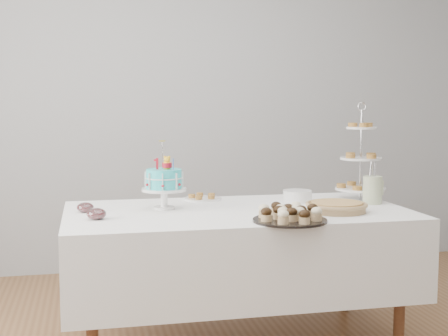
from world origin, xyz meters
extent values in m
cube|color=#A3A6A9|center=(0.00, 2.00, 1.35)|extent=(5.00, 0.04, 2.70)
cube|color=white|center=(0.00, 0.30, 0.55)|extent=(1.92, 1.02, 0.45)
cylinder|color=brown|center=(-0.82, -0.07, 0.34)|extent=(0.06, 0.06, 0.67)
cylinder|color=brown|center=(0.82, -0.07, 0.34)|extent=(0.06, 0.06, 0.67)
cylinder|color=brown|center=(-0.82, 0.67, 0.34)|extent=(0.06, 0.06, 0.67)
cylinder|color=brown|center=(0.82, 0.67, 0.34)|extent=(0.06, 0.06, 0.67)
cylinder|color=#32D7DC|center=(-0.40, 0.41, 0.94)|extent=(0.20, 0.20, 0.11)
torus|color=silver|center=(-0.40, 0.41, 0.95)|extent=(0.21, 0.21, 0.01)
cube|color=red|center=(-0.44, 0.41, 1.03)|extent=(0.02, 0.02, 0.06)
cylinder|color=blue|center=(-0.35, 0.37, 1.03)|extent=(0.01, 0.01, 0.06)
cylinder|color=silver|center=(-0.41, 0.44, 1.08)|extent=(0.00, 0.00, 0.15)
cylinder|color=yellow|center=(-0.41, 0.44, 1.16)|extent=(0.04, 0.04, 0.01)
cylinder|color=black|center=(0.18, -0.10, 0.78)|extent=(0.38, 0.38, 0.01)
ellipsoid|color=black|center=(0.10, -0.10, 0.83)|extent=(0.06, 0.06, 0.04)
ellipsoid|color=beige|center=(0.25, -0.10, 0.83)|extent=(0.06, 0.06, 0.04)
cylinder|color=tan|center=(0.52, 0.12, 0.79)|extent=(0.32, 0.32, 0.04)
cylinder|color=#AA8742|center=(0.52, 0.12, 0.81)|extent=(0.28, 0.28, 0.02)
torus|color=tan|center=(0.52, 0.12, 0.81)|extent=(0.34, 0.34, 0.02)
cylinder|color=silver|center=(0.84, 0.50, 1.05)|extent=(0.02, 0.02, 0.56)
cylinder|color=white|center=(0.84, 0.50, 0.84)|extent=(0.31, 0.31, 0.01)
cylinder|color=white|center=(0.84, 0.50, 1.03)|extent=(0.26, 0.26, 0.01)
cylinder|color=white|center=(0.84, 0.50, 1.22)|extent=(0.19, 0.19, 0.01)
torus|color=silver|center=(0.84, 0.50, 1.35)|extent=(0.06, 0.01, 0.06)
cylinder|color=white|center=(0.43, 0.51, 0.80)|extent=(0.18, 0.18, 0.07)
cylinder|color=white|center=(-0.13, 0.70, 0.78)|extent=(0.23, 0.23, 0.01)
ellipsoid|color=silver|center=(-0.78, 0.17, 0.80)|extent=(0.10, 0.10, 0.06)
cylinder|color=#60080C|center=(-0.78, 0.17, 0.79)|extent=(0.07, 0.07, 0.03)
ellipsoid|color=silver|center=(-0.84, 0.40, 0.80)|extent=(0.09, 0.09, 0.06)
cylinder|color=#60080C|center=(-0.84, 0.40, 0.79)|extent=(0.06, 0.06, 0.03)
cylinder|color=#EFE7CF|center=(0.84, 0.33, 0.85)|extent=(0.11, 0.11, 0.17)
cylinder|color=#EFE7CF|center=(0.89, 0.31, 0.87)|extent=(0.01, 0.01, 0.09)
camera|label=1|loc=(-0.82, -3.08, 1.37)|focal=50.00mm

